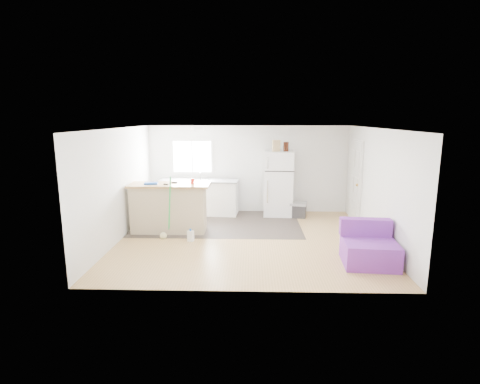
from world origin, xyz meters
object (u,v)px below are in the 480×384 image
at_px(mop, 165,228).
at_px(blue_tray, 151,183).
at_px(purple_seat, 369,249).
at_px(bottle_right, 287,147).
at_px(peninsula, 169,208).
at_px(bottle_left, 285,147).
at_px(cooler, 296,210).
at_px(cleaner_jug, 191,236).
at_px(cardboard_box, 276,146).
at_px(kitchen_cabinets, 200,197).
at_px(red_cup, 192,181).
at_px(refrigerator, 278,183).

height_order(mop, blue_tray, mop).
distance_m(purple_seat, bottle_right, 3.91).
bearing_deg(peninsula, bottle_left, 28.84).
xyz_separation_m(cooler, mop, (-3.10, -1.88, 0.03)).
relative_size(cleaner_jug, bottle_left, 1.11).
bearing_deg(blue_tray, cardboard_box, 28.23).
bearing_deg(bottle_left, kitchen_cabinets, 177.56).
relative_size(kitchen_cabinets, cardboard_box, 7.27).
height_order(mop, red_cup, mop).
xyz_separation_m(refrigerator, mop, (-2.62, -2.11, -0.64)).
relative_size(purple_seat, bottle_left, 3.99).
height_order(kitchen_cabinets, peninsula, kitchen_cabinets).
xyz_separation_m(kitchen_cabinets, bottle_right, (2.36, -0.09, 1.38)).
bearing_deg(cooler, kitchen_cabinets, -173.40).
xyz_separation_m(cooler, red_cup, (-2.56, -1.33, 0.99)).
xyz_separation_m(purple_seat, red_cup, (-3.49, 1.86, 0.91)).
height_order(refrigerator, cleaner_jug, refrigerator).
bearing_deg(bottle_left, purple_seat, -69.35).
xyz_separation_m(purple_seat, mop, (-4.04, 1.31, -0.05)).
xyz_separation_m(cardboard_box, bottle_right, (0.29, 0.00, -0.02)).
distance_m(kitchen_cabinets, blue_tray, 2.00).
bearing_deg(purple_seat, blue_tray, 162.42).
bearing_deg(purple_seat, bottle_right, 114.10).
height_order(kitchen_cabinets, purple_seat, kitchen_cabinets).
bearing_deg(mop, cooler, 4.12).
relative_size(purple_seat, bottle_right, 3.99).
distance_m(purple_seat, cleaner_jug, 3.62).
bearing_deg(bottle_left, bottle_right, 2.21).
bearing_deg(kitchen_cabinets, bottle_left, 2.46).
xyz_separation_m(cooler, bottle_right, (-0.27, 0.18, 1.66)).
bearing_deg(cleaner_jug, red_cup, 112.60).
distance_m(purple_seat, mop, 4.24).
distance_m(cardboard_box, bottle_left, 0.23).
distance_m(red_cup, bottle_left, 2.77).
bearing_deg(cleaner_jug, cardboard_box, 67.84).
height_order(blue_tray, cardboard_box, cardboard_box).
relative_size(cardboard_box, bottle_left, 1.20).
height_order(peninsula, red_cup, red_cup).
distance_m(red_cup, cardboard_box, 2.60).
bearing_deg(kitchen_cabinets, refrigerator, 3.63).
xyz_separation_m(purple_seat, blue_tray, (-4.43, 1.79, 0.87)).
distance_m(mop, red_cup, 1.23).
bearing_deg(red_cup, blue_tray, -175.87).
distance_m(kitchen_cabinets, mop, 2.22).
xyz_separation_m(peninsula, refrigerator, (2.63, 1.60, 0.30)).
distance_m(peninsula, blue_tray, 0.69).
relative_size(cooler, purple_seat, 0.59).
height_order(cardboard_box, bottle_left, cardboard_box).
bearing_deg(peninsula, cardboard_box, 30.94).
height_order(cooler, red_cup, red_cup).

